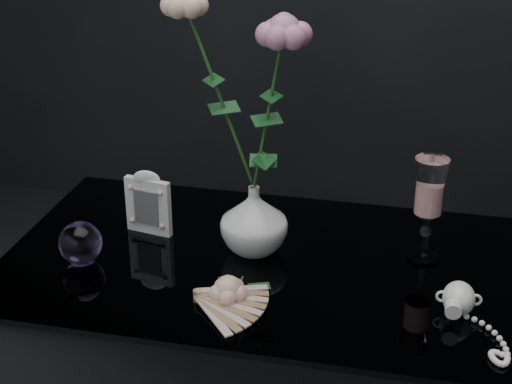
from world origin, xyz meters
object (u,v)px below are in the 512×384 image
(picture_frame, at_px, (148,202))
(paperweight, at_px, (80,243))
(pearl_jar, at_px, (459,297))
(wine_glass, at_px, (428,210))
(vase, at_px, (254,219))
(loose_rose, at_px, (228,289))

(picture_frame, relative_size, paperweight, 1.67)
(pearl_jar, bearing_deg, wine_glass, 109.04)
(vase, bearing_deg, paperweight, -159.58)
(wine_glass, xyz_separation_m, pearl_jar, (0.06, -0.17, -0.07))
(paperweight, height_order, loose_rose, paperweight)
(picture_frame, distance_m, loose_rose, 0.31)
(paperweight, relative_size, loose_rose, 0.56)
(picture_frame, bearing_deg, pearl_jar, -3.87)
(vase, height_order, picture_frame, same)
(paperweight, bearing_deg, pearl_jar, -1.09)
(picture_frame, height_order, pearl_jar, picture_frame)
(wine_glass, height_order, pearl_jar, wine_glass)
(vase, xyz_separation_m, picture_frame, (-0.22, 0.03, 0.00))
(picture_frame, relative_size, loose_rose, 0.93)
(paperweight, relative_size, pearl_jar, 0.41)
(picture_frame, relative_size, pearl_jar, 0.69)
(vase, xyz_separation_m, paperweight, (-0.31, -0.11, -0.03))
(wine_glass, relative_size, pearl_jar, 1.03)
(paperweight, bearing_deg, vase, 20.42)
(wine_glass, height_order, loose_rose, wine_glass)
(wine_glass, xyz_separation_m, paperweight, (-0.63, -0.16, -0.06))
(wine_glass, relative_size, loose_rose, 1.41)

